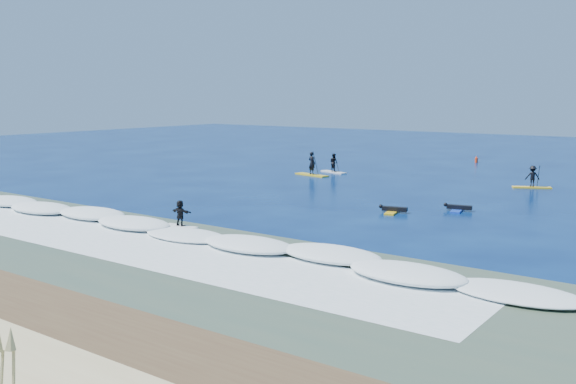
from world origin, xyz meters
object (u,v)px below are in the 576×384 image
Objects in this scene: prone_paddler_far at (458,208)px; marker_buoy at (476,160)px; sup_paddler_center at (334,164)px; wave_surfer at (180,215)px; sup_paddler_right at (532,178)px; prone_paddler_near at (393,210)px; sup_paddler_left at (312,167)px.

marker_buoy is (-8.71, 27.40, 0.16)m from prone_paddler_far.
sup_paddler_center is 26.42m from wave_surfer.
sup_paddler_right is at bearing -16.81° from prone_paddler_far.
wave_surfer is at bearing -138.76° from sup_paddler_right.
sup_paddler_right is 1.25× the size of prone_paddler_near.
marker_buoy is (0.80, 41.30, -0.51)m from wave_surfer.
sup_paddler_center is 1.44× the size of wave_surfer.
sup_paddler_left is 18.84m from prone_paddler_far.
sup_paddler_left is 18.04m from prone_paddler_near.
wave_surfer is 2.82× the size of marker_buoy.
sup_paddler_left is at bearing 49.56° from prone_paddler_far.
prone_paddler_far is at bearing 52.85° from wave_surfer.
prone_paddler_near is (13.71, -11.71, -0.59)m from sup_paddler_left.
sup_paddler_right is 1.26× the size of prone_paddler_far.
wave_surfer is 41.31m from marker_buoy.
sup_paddler_center is 17.11m from sup_paddler_right.
marker_buoy is at bearing 95.73° from sup_paddler_right.
sup_paddler_center is (0.48, 2.81, -0.00)m from sup_paddler_left.
prone_paddler_far is at bearing -18.25° from sup_paddler_center.
sup_paddler_center is 1.32× the size of prone_paddler_far.
prone_paddler_near is 4.06m from prone_paddler_far.
wave_surfer is at bearing -91.11° from marker_buoy.
prone_paddler_near is 1.01× the size of prone_paddler_far.
sup_paddler_left reaches higher than prone_paddler_near.
sup_paddler_right is at bearing 65.49° from wave_surfer.
marker_buoy is at bearing -2.51° from prone_paddler_near.
sup_paddler_center is 1.30× the size of prone_paddler_near.
marker_buoy is at bearing 82.40° from sup_paddler_center.
sup_paddler_right reaches higher than marker_buoy.
sup_paddler_left is at bearing -113.08° from marker_buoy.
sup_paddler_right is 28.26m from wave_surfer.
sup_paddler_right is 3.89× the size of marker_buoy.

